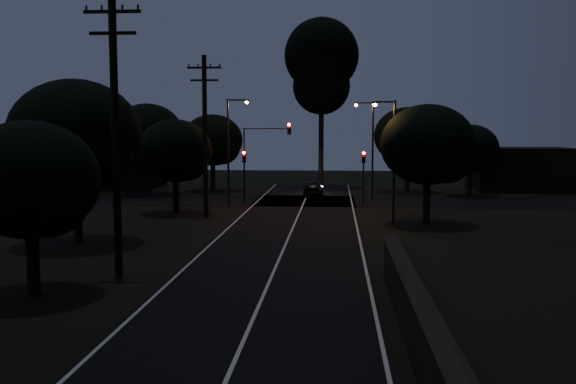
{
  "coord_description": "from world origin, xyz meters",
  "views": [
    {
      "loc": [
        2.48,
        -9.2,
        5.79
      ],
      "look_at": [
        0.0,
        24.0,
        2.5
      ],
      "focal_mm": 40.0,
      "sensor_mm": 36.0,
      "label": 1
    }
  ],
  "objects": [
    {
      "name": "streetlight_a",
      "position": [
        -5.31,
        38.0,
        4.64
      ],
      "size": [
        1.66,
        0.26,
        8.0
      ],
      "color": "black",
      "rests_on": "ground"
    },
    {
      "name": "building_left",
      "position": [
        -20.0,
        52.0,
        2.2
      ],
      "size": [
        10.0,
        8.0,
        4.4
      ],
      "primitive_type": "cube",
      "color": "black",
      "rests_on": "ground"
    },
    {
      "name": "signal_left",
      "position": [
        -4.6,
        39.99,
        2.84
      ],
      "size": [
        0.28,
        0.35,
        4.1
      ],
      "color": "black",
      "rests_on": "ground"
    },
    {
      "name": "tree_far_e",
      "position": [
        14.17,
        46.9,
        3.99
      ],
      "size": [
        4.86,
        4.86,
        6.17
      ],
      "color": "black",
      "rests_on": "ground"
    },
    {
      "name": "tree_far_w",
      "position": [
        -13.78,
        45.87,
        5.2
      ],
      "size": [
        6.27,
        6.27,
        8.0
      ],
      "color": "black",
      "rests_on": "ground"
    },
    {
      "name": "building_right",
      "position": [
        20.0,
        53.0,
        2.0
      ],
      "size": [
        9.0,
        7.0,
        4.0
      ],
      "primitive_type": "cube",
      "color": "black",
      "rests_on": "ground"
    },
    {
      "name": "tree_far_ne",
      "position": [
        9.22,
        49.88,
        5.02
      ],
      "size": [
        6.14,
        6.14,
        7.76
      ],
      "color": "black",
      "rests_on": "ground"
    },
    {
      "name": "tree_far_nw",
      "position": [
        -8.8,
        49.89,
        4.62
      ],
      "size": [
        5.64,
        5.64,
        7.14
      ],
      "color": "black",
      "rests_on": "ground"
    },
    {
      "name": "tall_pine",
      "position": [
        1.0,
        55.0,
        12.04
      ],
      "size": [
        7.34,
        7.34,
        16.69
      ],
      "color": "black",
      "rests_on": "ground"
    },
    {
      "name": "signal_right",
      "position": [
        4.6,
        39.99,
        2.84
      ],
      "size": [
        0.28,
        0.35,
        4.1
      ],
      "color": "black",
      "rests_on": "ground"
    },
    {
      "name": "car",
      "position": [
        0.56,
        46.0,
        0.68
      ],
      "size": [
        1.75,
        4.03,
        1.35
      ],
      "primitive_type": "imported",
      "rotation": [
        0.0,
        0.0,
        3.1
      ],
      "color": "black",
      "rests_on": "ground"
    },
    {
      "name": "streetlight_b",
      "position": [
        5.31,
        44.0,
        4.64
      ],
      "size": [
        1.66,
        0.26,
        8.0
      ],
      "color": "black",
      "rests_on": "ground"
    },
    {
      "name": "road_surface",
      "position": [
        0.0,
        31.12,
        0.01
      ],
      "size": [
        60.0,
        70.0,
        0.03
      ],
      "color": "black",
      "rests_on": "ground"
    },
    {
      "name": "tree_left_d",
      "position": [
        -8.32,
        33.9,
        4.18
      ],
      "size": [
        5.08,
        5.08,
        6.45
      ],
      "color": "black",
      "rests_on": "ground"
    },
    {
      "name": "tree_left_c",
      "position": [
        -10.27,
        21.87,
        5.34
      ],
      "size": [
        6.54,
        6.54,
        8.26
      ],
      "color": "black",
      "rests_on": "ground"
    },
    {
      "name": "utility_pole_mid",
      "position": [
        -6.0,
        15.0,
        5.74
      ],
      "size": [
        2.2,
        0.3,
        11.0
      ],
      "color": "black",
      "rests_on": "ground"
    },
    {
      "name": "streetlight_c",
      "position": [
        5.83,
        30.0,
        4.35
      ],
      "size": [
        1.46,
        0.26,
        7.5
      ],
      "color": "black",
      "rests_on": "ground"
    },
    {
      "name": "tree_left_b",
      "position": [
        -7.83,
        11.9,
        3.94
      ],
      "size": [
        4.79,
        4.79,
        6.08
      ],
      "color": "black",
      "rests_on": "ground"
    },
    {
      "name": "signal_mast",
      "position": [
        -2.91,
        39.99,
        4.34
      ],
      "size": [
        3.7,
        0.35,
        6.25
      ],
      "color": "black",
      "rests_on": "ground"
    },
    {
      "name": "utility_pole_far",
      "position": [
        -6.0,
        32.0,
        5.48
      ],
      "size": [
        2.2,
        0.3,
        10.5
      ],
      "color": "black",
      "rests_on": "ground"
    },
    {
      "name": "tree_right_a",
      "position": [
        8.2,
        29.88,
        4.72
      ],
      "size": [
        5.73,
        5.73,
        7.28
      ],
      "color": "black",
      "rests_on": "ground"
    }
  ]
}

